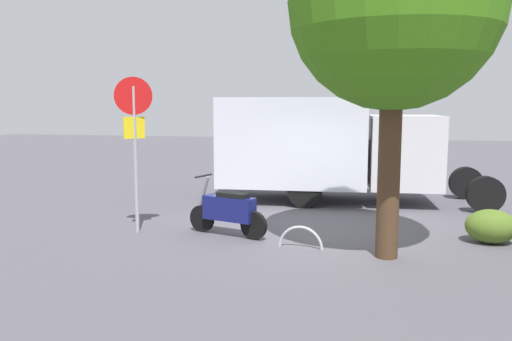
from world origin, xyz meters
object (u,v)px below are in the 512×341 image
(street_tree, at_px, (394,5))
(bike_rack_hoop, at_px, (301,248))
(motorcycle, at_px, (229,210))
(stop_sign, at_px, (134,130))
(box_truck_near, at_px, (328,144))

(street_tree, distance_m, bike_rack_hoop, 4.53)
(street_tree, bearing_deg, motorcycle, -15.55)
(motorcycle, distance_m, bike_rack_hoop, 1.74)
(stop_sign, distance_m, street_tree, 5.48)
(street_tree, height_order, bike_rack_hoop, street_tree)
(box_truck_near, xyz_separation_m, motorcycle, (1.66, 4.19, -1.05))
(box_truck_near, height_order, bike_rack_hoop, box_truck_near)
(stop_sign, distance_m, bike_rack_hoop, 4.10)
(motorcycle, height_order, bike_rack_hoop, motorcycle)
(box_truck_near, height_order, street_tree, street_tree)
(bike_rack_hoop, bearing_deg, street_tree, 171.19)
(street_tree, bearing_deg, bike_rack_hoop, -8.81)
(motorcycle, bearing_deg, bike_rack_hoop, 176.31)
(stop_sign, xyz_separation_m, bike_rack_hoop, (-3.47, 0.48, -2.13))
(motorcycle, xyz_separation_m, bike_rack_hoop, (-1.54, 0.62, -0.52))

